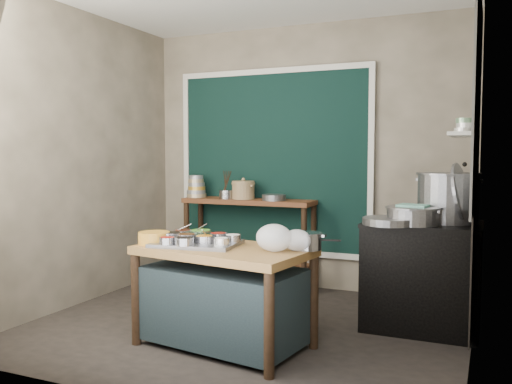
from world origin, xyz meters
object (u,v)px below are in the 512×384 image
at_px(condiment_tray, 197,243).
at_px(steamer, 413,216).
at_px(back_counter, 249,243).
at_px(yellow_basin, 154,238).
at_px(stove_block, 422,277).
at_px(utensil_cup, 226,194).
at_px(prep_table, 224,297).
at_px(saucepan, 307,241).
at_px(ceramic_crock, 243,191).
at_px(stock_pot, 448,198).

relative_size(condiment_tray, steamer, 1.42).
xyz_separation_m(back_counter, yellow_basin, (0.05, -1.86, 0.32)).
xyz_separation_m(back_counter, steamer, (1.84, -0.91, 0.48)).
xyz_separation_m(stove_block, utensil_cup, (-2.14, 0.67, 0.57)).
height_order(stove_block, condiment_tray, stove_block).
xyz_separation_m(prep_table, yellow_basin, (-0.55, -0.09, 0.42)).
relative_size(yellow_basin, steamer, 0.55).
distance_m(prep_table, steamer, 1.62).
bearing_deg(yellow_basin, prep_table, 9.38).
xyz_separation_m(back_counter, saucepan, (1.19, -1.62, 0.34)).
distance_m(back_counter, condiment_tray, 1.85).
bearing_deg(steamer, ceramic_crock, 154.71).
bearing_deg(saucepan, stove_block, 42.86).
xyz_separation_m(saucepan, utensil_cup, (-1.43, 1.56, 0.19)).
bearing_deg(utensil_cup, condiment_tray, -70.35).
bearing_deg(back_counter, steamer, -26.32).
bearing_deg(prep_table, back_counter, 117.43).
bearing_deg(back_counter, utensil_cup, -165.95).
distance_m(stove_block, utensil_cup, 2.31).
bearing_deg(yellow_basin, ceramic_crock, 93.30).
distance_m(stove_block, saucepan, 1.20).
bearing_deg(stove_block, yellow_basin, -148.51).
height_order(prep_table, steamer, steamer).
xyz_separation_m(yellow_basin, ceramic_crock, (-0.11, 1.85, 0.24)).
bearing_deg(condiment_tray, steamer, 30.85).
distance_m(prep_table, condiment_tray, 0.45).
relative_size(stove_block, utensil_cup, 5.72).
bearing_deg(stock_pot, condiment_tray, -146.22).
bearing_deg(condiment_tray, yellow_basin, -166.53).
relative_size(prep_table, yellow_basin, 5.20).
height_order(yellow_basin, utensil_cup, utensil_cup).
height_order(back_counter, yellow_basin, back_counter).
height_order(yellow_basin, steamer, steamer).
height_order(back_counter, saucepan, back_counter).
bearing_deg(stove_block, utensil_cup, 162.60).
height_order(utensil_cup, stock_pot, stock_pot).
bearing_deg(back_counter, yellow_basin, -88.46).
xyz_separation_m(prep_table, back_counter, (-0.60, 1.77, 0.10)).
bearing_deg(prep_table, stove_block, 47.45).
bearing_deg(stove_block, back_counter, 158.98).
distance_m(back_counter, ceramic_crock, 0.57).
bearing_deg(stock_pot, saucepan, -132.32).
height_order(back_counter, ceramic_crock, ceramic_crock).
distance_m(prep_table, utensil_cup, 2.01).
height_order(condiment_tray, stock_pot, stock_pot).
bearing_deg(yellow_basin, stove_block, 31.49).
relative_size(stove_block, condiment_tray, 1.45).
relative_size(condiment_tray, yellow_basin, 2.58).
relative_size(prep_table, stock_pot, 2.41).
bearing_deg(steamer, utensil_cup, 157.75).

